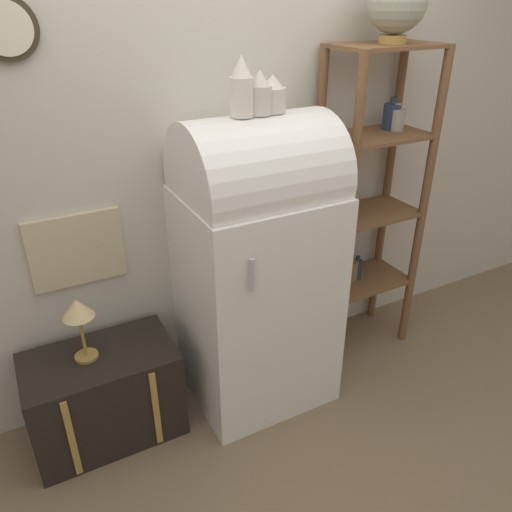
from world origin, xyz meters
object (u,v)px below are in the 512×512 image
(vase_left, at_px, (241,89))
(desk_lamp, at_px, (78,314))
(vase_right, at_px, (272,95))
(suitcase_trunk, at_px, (105,395))
(globe, at_px, (397,3))
(refrigerator, at_px, (257,264))
(vase_center, at_px, (260,94))

(vase_left, xyz_separation_m, desk_lamp, (-0.80, 0.09, -0.94))
(vase_right, distance_m, desk_lamp, 1.32)
(suitcase_trunk, bearing_deg, globe, 0.92)
(globe, relative_size, vase_right, 2.05)
(refrigerator, xyz_separation_m, desk_lamp, (-0.89, 0.08, -0.07))
(suitcase_trunk, xyz_separation_m, vase_left, (0.76, -0.07, 1.44))
(refrigerator, bearing_deg, desk_lamp, 175.06)
(refrigerator, relative_size, desk_lamp, 4.81)
(vase_left, relative_size, vase_right, 1.55)
(vase_left, bearing_deg, vase_center, -0.18)
(suitcase_trunk, xyz_separation_m, vase_right, (0.92, -0.05, 1.40))
(refrigerator, xyz_separation_m, vase_left, (-0.08, -0.01, 0.87))
(vase_right, relative_size, desk_lamp, 0.50)
(vase_left, bearing_deg, desk_lamp, 173.87)
(vase_center, bearing_deg, refrigerator, 125.18)
(vase_right, bearing_deg, suitcase_trunk, 176.79)
(suitcase_trunk, relative_size, vase_left, 2.87)
(globe, bearing_deg, vase_right, -173.88)
(globe, height_order, vase_right, globe)
(vase_left, relative_size, desk_lamp, 0.77)
(refrigerator, distance_m, vase_center, 0.84)
(vase_center, relative_size, desk_lamp, 0.58)
(vase_left, bearing_deg, suitcase_trunk, 174.70)
(vase_left, height_order, vase_right, vase_left)
(refrigerator, distance_m, vase_left, 0.88)
(refrigerator, bearing_deg, vase_left, -173.06)
(refrigerator, height_order, vase_right, vase_right)
(vase_center, relative_size, vase_right, 1.16)
(suitcase_trunk, relative_size, vase_center, 3.83)
(vase_left, height_order, desk_lamp, vase_left)
(vase_center, bearing_deg, desk_lamp, 174.45)
(refrigerator, relative_size, vase_left, 6.24)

